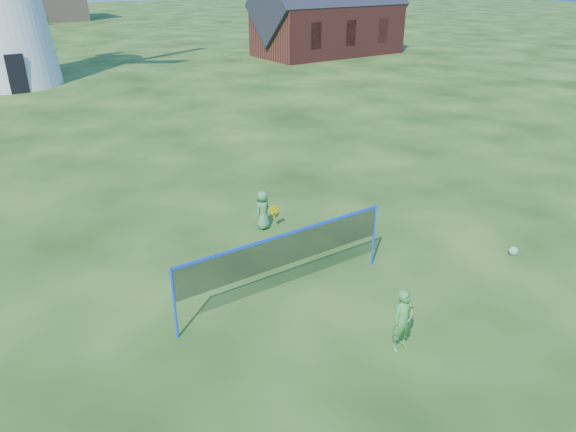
% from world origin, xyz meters
% --- Properties ---
extents(ground, '(220.00, 220.00, 0.00)m').
position_xyz_m(ground, '(0.00, 0.00, 0.00)').
color(ground, black).
rests_on(ground, ground).
extents(chapel, '(11.94, 5.79, 10.10)m').
position_xyz_m(chapel, '(22.30, 27.33, 2.84)').
color(chapel, maroon).
rests_on(chapel, ground).
extents(badminton_net, '(5.05, 0.05, 1.55)m').
position_xyz_m(badminton_net, '(-0.38, -0.24, 1.14)').
color(badminton_net, blue).
rests_on(badminton_net, ground).
extents(player_girl, '(0.65, 0.35, 1.25)m').
position_xyz_m(player_girl, '(0.46, -2.88, 0.62)').
color(player_girl, green).
rests_on(player_girl, ground).
extents(player_boy, '(0.67, 0.51, 1.09)m').
position_xyz_m(player_boy, '(1.01, 2.90, 0.55)').
color(player_boy, '#47934A').
rests_on(player_boy, ground).
extents(play_ball, '(0.22, 0.22, 0.22)m').
position_xyz_m(play_ball, '(5.35, -1.86, 0.11)').
color(play_ball, green).
rests_on(play_ball, ground).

